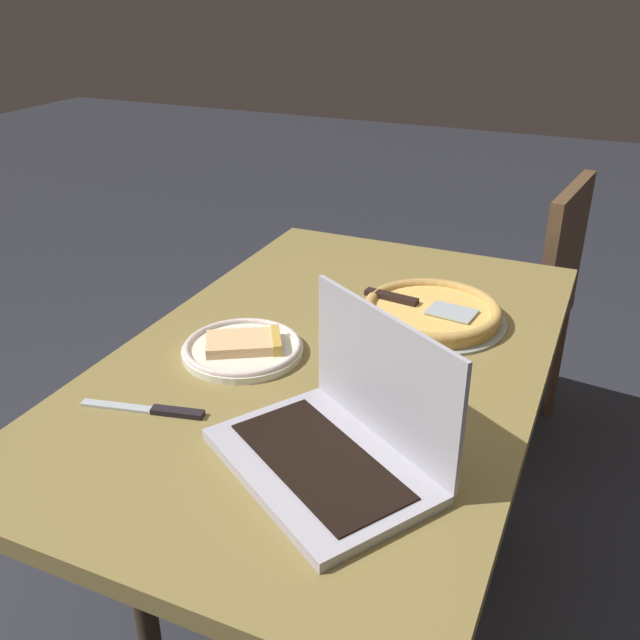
# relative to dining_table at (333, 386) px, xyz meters

# --- Properties ---
(ground_plane) EXTENTS (12.00, 12.00, 0.00)m
(ground_plane) POSITION_rel_dining_table_xyz_m (0.00, 0.00, -0.67)
(ground_plane) COLOR #2B2D36
(dining_table) EXTENTS (1.29, 0.80, 0.75)m
(dining_table) POSITION_rel_dining_table_xyz_m (0.00, 0.00, 0.00)
(dining_table) COLOR olive
(dining_table) RESTS_ON ground_plane
(laptop) EXTENTS (0.38, 0.42, 0.23)m
(laptop) POSITION_rel_dining_table_xyz_m (0.31, 0.14, 0.13)
(laptop) COLOR #B2B0BD
(laptop) RESTS_ON dining_table
(pizza_plate) EXTENTS (0.24, 0.24, 0.04)m
(pizza_plate) POSITION_rel_dining_table_xyz_m (0.07, -0.16, 0.09)
(pizza_plate) COLOR white
(pizza_plate) RESTS_ON dining_table
(pizza_tray) EXTENTS (0.32, 0.32, 0.04)m
(pizza_tray) POSITION_rel_dining_table_xyz_m (-0.22, 0.14, 0.10)
(pizza_tray) COLOR #99A69E
(pizza_tray) RESTS_ON dining_table
(table_knife) EXTENTS (0.07, 0.22, 0.01)m
(table_knife) POSITION_rel_dining_table_xyz_m (0.32, -0.20, 0.08)
(table_knife) COLOR #B4C0C4
(table_knife) RESTS_ON dining_table
(chair_near) EXTENTS (0.47, 0.47, 0.88)m
(chair_near) POSITION_rel_dining_table_xyz_m (-0.95, 0.23, -0.16)
(chair_near) COLOR brown
(chair_near) RESTS_ON ground_plane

